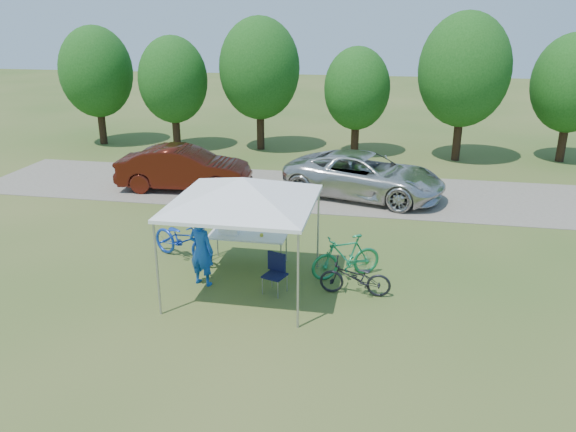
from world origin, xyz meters
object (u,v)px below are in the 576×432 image
bike_dark (355,278)px  minivan (364,175)px  bike_green (346,257)px  cyclist (201,250)px  sedan (184,168)px  bike_blue (183,240)px  folding_table (248,236)px  folding_chair (276,269)px  cooler (229,226)px

bike_dark → minivan: bearing=-177.6°
bike_green → bike_dark: 0.94m
cyclist → sedan: (-3.15, 7.27, -0.06)m
sedan → bike_blue: bearing=-164.9°
bike_blue → sedan: (-2.19, 5.99, 0.26)m
folding_table → folding_chair: bearing=-53.1°
folding_chair → minivan: minivan is taller
bike_green → sedan: bearing=-163.9°
minivan → bike_green: bearing=-165.1°
cyclist → bike_blue: cyclist is taller
cooler → folding_table: bearing=0.0°
folding_table → bike_blue: (-1.74, -0.04, -0.22)m
folding_chair → cyclist: size_ratio=0.53×
bike_blue → sedan: 6.38m
bike_blue → minivan: 7.66m
bike_blue → bike_green: size_ratio=1.16×
minivan → sedan: (-6.54, -0.32, 0.02)m
folding_chair → folding_table: bearing=146.4°
bike_blue → bike_green: 4.30m
bike_dark → minivan: minivan is taller
cyclist → sedan: bearing=-51.5°
bike_blue → minivan: size_ratio=0.38×
folding_table → cyclist: size_ratio=1.14×
folding_chair → minivan: 7.78m
folding_chair → bike_green: bearing=53.1°
folding_table → folding_chair: (1.01, -1.34, -0.23)m
bike_blue → bike_green: (4.29, -0.28, -0.01)m
bike_dark → minivan: 7.49m
cooler → sedan: 6.88m
folding_chair → sedan: sedan is taller
cooler → bike_green: size_ratio=0.29×
bike_dark → folding_table: bearing=-112.4°
bike_green → minivan: minivan is taller
folding_table → bike_blue: bike_blue is taller
cooler → minivan: (3.08, 6.27, -0.21)m
folding_table → bike_dark: bike_dark is taller
bike_blue → folding_chair: bearing=-89.5°
folding_chair → bike_green: (1.54, 1.03, -0.00)m
folding_chair → bike_dark: size_ratio=0.56×
bike_blue → sedan: size_ratio=0.44×
bike_green → minivan: 6.59m
minivan → cooler: bearing=169.1°
bike_dark → sedan: size_ratio=0.34×
minivan → folding_chair: bearing=-176.5°
bike_blue → sedan: sedan is taller
folding_table → cooler: bearing=180.0°
folding_chair → bike_blue: size_ratio=0.44×
folding_table → cyclist: bearing=-120.6°
cyclist → bike_dark: 3.65m
bike_green → minivan: bearing=149.7°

